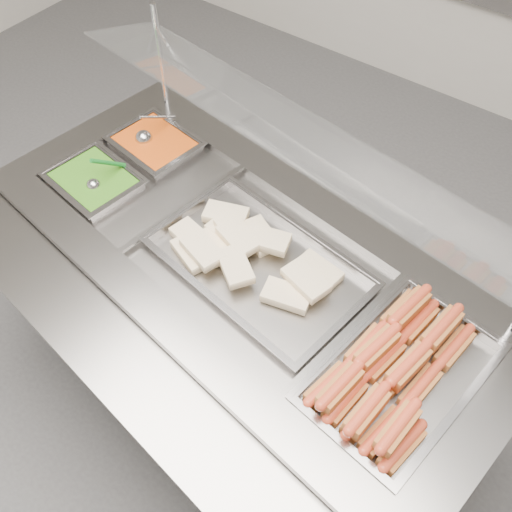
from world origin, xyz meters
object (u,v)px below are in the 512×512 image
Objects in this scene: steam_counter at (247,324)px; ladle at (145,137)px; pan_wraps at (258,267)px; sneeze_guard at (295,134)px; pan_hotdogs at (399,379)px; serving_spoon at (96,182)px.

steam_counter is 0.74m from ladle.
pan_wraps is 0.67m from ladle.
sneeze_guard reaches higher than pan_wraps.
pan_hotdogs is 3.39× the size of serving_spoon.
pan_hotdogs is 0.50m from pan_wraps.
pan_wraps is at bearing -82.43° from sneeze_guard.
sneeze_guard is 9.59× the size of serving_spoon.
sneeze_guard is 0.71m from serving_spoon.
sneeze_guard is 2.83× the size of pan_hotdogs.
pan_hotdogs is 3.01× the size of ladle.
sneeze_guard reaches higher than ladle.
serving_spoon reaches higher than pan_hotdogs.
sneeze_guard is 2.30× the size of pan_wraps.
steam_counter is 0.38m from pan_wraps.
sneeze_guard is at bearing 23.15° from serving_spoon.
pan_wraps is at bearing 172.22° from pan_hotdogs.
ladle is (-0.64, 0.20, 0.03)m from pan_wraps.
sneeze_guard is at bearing -0.46° from ladle.
serving_spoon is (-0.61, -0.05, 0.03)m from pan_wraps.
sneeze_guard is 0.69m from ladle.
steam_counter is 0.66m from pan_hotdogs.
ladle is at bearing 166.53° from pan_hotdogs.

